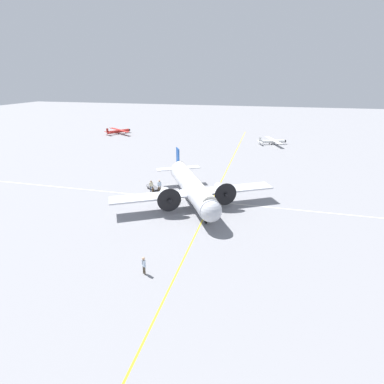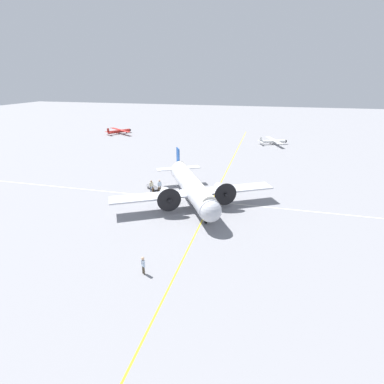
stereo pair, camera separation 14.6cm
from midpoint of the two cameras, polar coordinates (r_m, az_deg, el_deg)
The scene contains 12 objects.
ground_plane at distance 41.61m, azimuth -0.10°, elevation -2.20°, with size 300.00×300.00×0.00m, color gray.
apron_line_eastwest at distance 41.12m, azimuth 3.29°, elevation -2.53°, with size 120.00×0.16×0.01m.
apron_line_northsouth at distance 42.77m, azimuth 0.32°, elevation -1.53°, with size 0.16×120.00×0.01m.
airliner_main at distance 40.27m, azimuth 0.06°, elevation 0.92°, with size 18.06×20.46×5.91m.
crew_foreground at distance 27.46m, azimuth -9.34°, elevation -13.34°, with size 0.41×0.49×1.75m.
passenger_boarding at distance 45.89m, azimuth -7.86°, elevation 1.36°, with size 0.46×0.48×1.81m.
ramp_agent at distance 45.95m, azimuth -6.31°, elevation 1.46°, with size 0.29×0.62×1.81m.
suitcase_near_door at distance 46.46m, azimuth -6.44°, elevation 0.55°, with size 0.45×0.18×0.54m.
suitcase_upright_spare at distance 46.23m, azimuth -7.54°, elevation 0.46°, with size 0.39×0.17×0.64m.
baggage_cart at distance 47.13m, azimuth -7.48°, elevation 0.84°, with size 2.39×2.55×0.56m.
light_aircraft_distant at distance 81.28m, azimuth 15.10°, elevation 9.31°, with size 9.69×7.47×1.93m.
light_aircraft_taxiing at distance 96.22m, azimuth -13.79°, elevation 11.20°, with size 7.99×9.57×2.07m.
Camera 1 is at (-37.06, -9.28, 16.50)m, focal length 28.00 mm.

